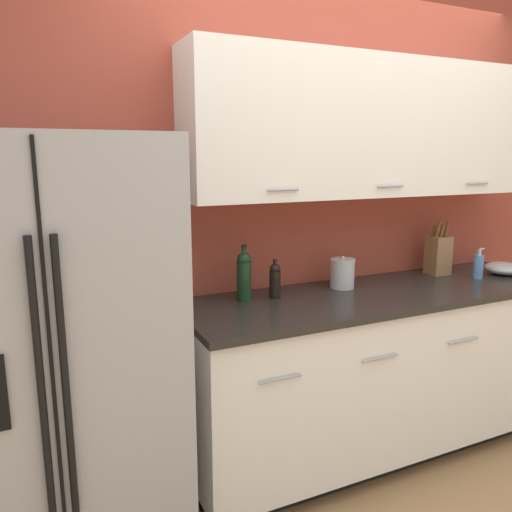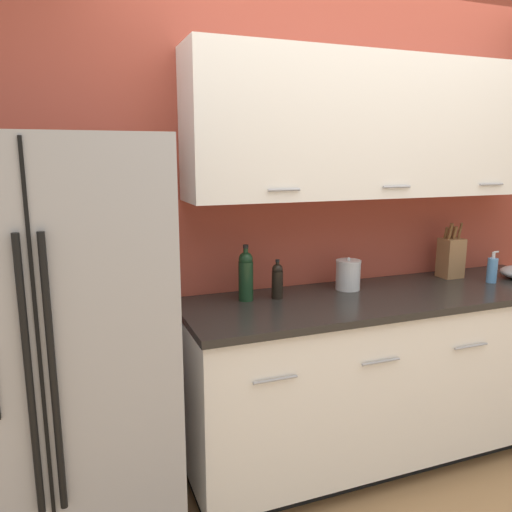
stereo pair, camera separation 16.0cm
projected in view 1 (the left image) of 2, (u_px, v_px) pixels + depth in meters
name	position (u px, v px, depth m)	size (l,w,h in m)	color
wall_back	(335.00, 195.00, 2.78)	(10.00, 0.39, 2.60)	#993D2D
counter_unit	(379.00, 370.00, 2.76)	(2.21, 0.64, 0.93)	black
refrigerator	(49.00, 363.00, 1.92)	(0.92, 0.81, 1.72)	#9E9EA0
knife_block	(438.00, 254.00, 3.00)	(0.14, 0.11, 0.33)	olive
wine_bottle	(244.00, 275.00, 2.45)	(0.07, 0.07, 0.28)	black
soap_dispenser	(478.00, 266.00, 2.90)	(0.06, 0.06, 0.18)	#4C7FB2
oil_bottle	(275.00, 280.00, 2.50)	(0.06, 0.06, 0.20)	black
steel_canister	(342.00, 273.00, 2.70)	(0.13, 0.13, 0.18)	#B7B7BA
mixing_bowl	(503.00, 268.00, 3.02)	(0.22, 0.22, 0.07)	#A3A3A5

